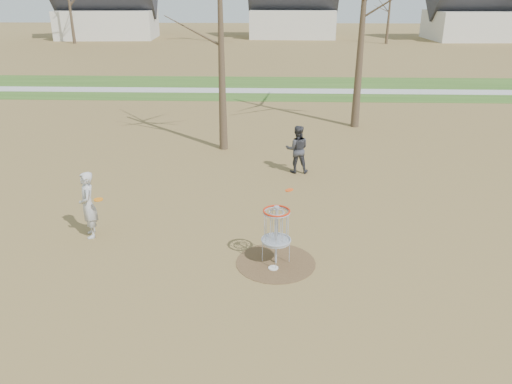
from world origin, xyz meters
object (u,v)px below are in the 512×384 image
(player_standing, at_px, (88,205))
(disc_golf_basket, at_px, (276,226))
(player_throwing, at_px, (297,149))
(disc_grounded, at_px, (273,268))

(player_standing, xyz_separation_m, disc_golf_basket, (4.58, -1.16, 0.08))
(player_throwing, bearing_deg, disc_golf_basket, 83.04)
(disc_grounded, bearing_deg, disc_golf_basket, 78.37)
(disc_grounded, xyz_separation_m, disc_golf_basket, (0.05, 0.26, 0.89))
(player_throwing, xyz_separation_m, disc_grounded, (-0.75, -6.24, -0.78))
(player_standing, bearing_deg, disc_grounded, 51.13)
(player_standing, distance_m, disc_golf_basket, 4.73)
(disc_grounded, distance_m, disc_golf_basket, 0.93)
(player_standing, xyz_separation_m, player_throwing, (5.28, 4.82, -0.04))
(disc_grounded, bearing_deg, player_throwing, 83.17)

